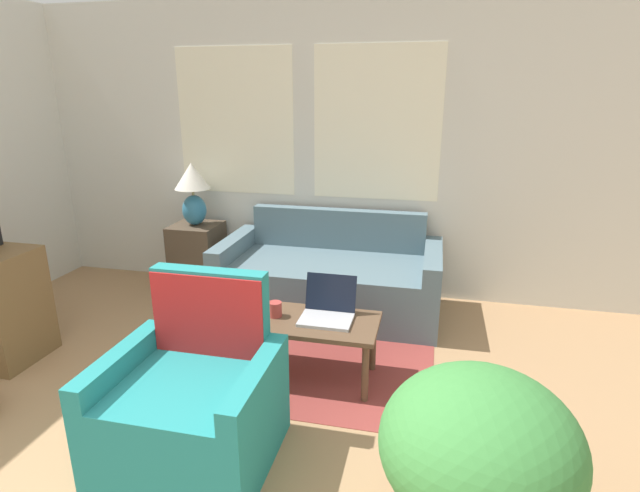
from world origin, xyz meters
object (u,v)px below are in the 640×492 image
at_px(table_lamp, 193,188).
at_px(coffee_table, 308,327).
at_px(couch, 330,279).
at_px(armchair, 195,404).
at_px(cup_navy, 275,309).
at_px(laptop, 328,309).
at_px(potted_plant, 478,454).

bearing_deg(table_lamp, coffee_table, -42.15).
height_order(couch, table_lamp, table_lamp).
height_order(table_lamp, coffee_table, table_lamp).
relative_size(armchair, cup_navy, 9.36).
height_order(coffee_table, cup_navy, cup_navy).
relative_size(armchair, laptop, 2.78).
distance_m(armchair, coffee_table, 0.92).
bearing_deg(cup_navy, potted_plant, -44.78).
height_order(couch, cup_navy, couch).
bearing_deg(couch, table_lamp, 173.19).
distance_m(armchair, laptop, 1.04).
xyz_separation_m(coffee_table, potted_plant, (0.96, -1.17, 0.15)).
bearing_deg(table_lamp, laptop, -38.60).
relative_size(table_lamp, coffee_table, 0.63).
height_order(armchair, coffee_table, armchair).
bearing_deg(potted_plant, table_lamp, 134.06).
bearing_deg(coffee_table, couch, 94.63).
bearing_deg(armchair, table_lamp, 115.74).
xyz_separation_m(armchair, cup_navy, (0.17, 0.83, 0.18)).
distance_m(coffee_table, potted_plant, 1.52).
bearing_deg(table_lamp, cup_navy, -47.05).
distance_m(armchair, table_lamp, 2.43).
bearing_deg(laptop, potted_plant, -55.52).
distance_m(table_lamp, laptop, 2.01).
distance_m(coffee_table, cup_navy, 0.25).
height_order(table_lamp, cup_navy, table_lamp).
bearing_deg(table_lamp, armchair, -64.26).
bearing_deg(armchair, laptop, 60.06).
xyz_separation_m(couch, table_lamp, (-1.32, 0.16, 0.71)).
bearing_deg(armchair, couch, 81.11).
distance_m(laptop, cup_navy, 0.34).
bearing_deg(cup_navy, armchair, -101.73).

